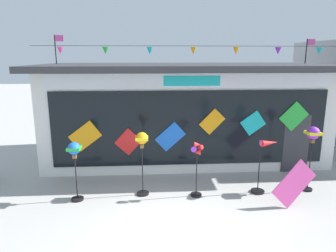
{
  "coord_description": "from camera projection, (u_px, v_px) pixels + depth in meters",
  "views": [
    {
      "loc": [
        -0.61,
        -5.91,
        3.93
      ],
      "look_at": [
        0.04,
        3.85,
        1.69
      ],
      "focal_mm": 32.72,
      "sensor_mm": 36.0,
      "label": 1
    }
  ],
  "objects": [
    {
      "name": "display_kite_on_ground",
      "position": [
        294.0,
        184.0,
        8.07
      ],
      "size": [
        1.29,
        0.27,
        1.29
      ],
      "primitive_type": "cube",
      "rotation": [
        -0.2,
        0.79,
        0.0
      ],
      "color": "#EA4CA3",
      "rests_on": "ground_plane"
    },
    {
      "name": "kite_shop_building",
      "position": [
        184.0,
        110.0,
        12.09
      ],
      "size": [
        10.5,
        5.11,
        4.7
      ],
      "color": "silver",
      "rests_on": "ground_plane"
    },
    {
      "name": "wind_spinner_far_left",
      "position": [
        75.0,
        155.0,
        8.27
      ],
      "size": [
        0.35,
        0.35,
        1.68
      ],
      "color": "black",
      "rests_on": "ground_plane"
    },
    {
      "name": "wind_spinner_center_left",
      "position": [
        197.0,
        161.0,
        8.56
      ],
      "size": [
        0.38,
        0.32,
        1.63
      ],
      "color": "black",
      "rests_on": "ground_plane"
    },
    {
      "name": "wind_spinner_center_right",
      "position": [
        265.0,
        159.0,
        8.83
      ],
      "size": [
        0.74,
        0.4,
        1.61
      ],
      "color": "black",
      "rests_on": "ground_plane"
    },
    {
      "name": "wind_spinner_right",
      "position": [
        313.0,
        138.0,
        8.83
      ],
      "size": [
        0.38,
        0.38,
        1.96
      ],
      "color": "black",
      "rests_on": "ground_plane"
    },
    {
      "name": "ground_plane",
      "position": [
        178.0,
        241.0,
        6.66
      ],
      "size": [
        80.0,
        80.0,
        0.0
      ],
      "primitive_type": "plane",
      "color": "#ADAAA5"
    },
    {
      "name": "wind_spinner_left",
      "position": [
        142.0,
        146.0,
        8.58
      ],
      "size": [
        0.35,
        0.35,
        1.87
      ],
      "color": "black",
      "rests_on": "ground_plane"
    }
  ]
}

